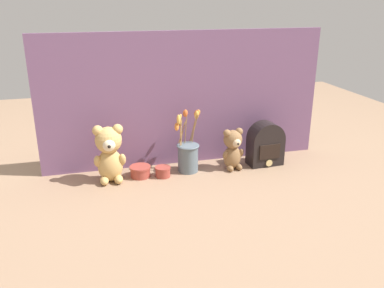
% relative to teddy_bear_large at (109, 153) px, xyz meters
% --- Properties ---
extents(ground_plane, '(4.00, 4.00, 0.00)m').
position_rel_teddy_bear_large_xyz_m(ground_plane, '(0.43, -0.01, -0.16)').
color(ground_plane, '#8E7056').
extents(backdrop_wall, '(1.54, 0.02, 0.72)m').
position_rel_teddy_bear_large_xyz_m(backdrop_wall, '(0.43, 0.16, 0.21)').
color(backdrop_wall, '#704C70').
rests_on(backdrop_wall, ground).
extents(teddy_bear_large, '(0.16, 0.15, 0.30)m').
position_rel_teddy_bear_large_xyz_m(teddy_bear_large, '(0.00, 0.00, 0.00)').
color(teddy_bear_large, tan).
rests_on(teddy_bear_large, ground).
extents(teddy_bear_medium, '(0.13, 0.12, 0.23)m').
position_rel_teddy_bear_large_xyz_m(teddy_bear_medium, '(0.65, -0.01, -0.04)').
color(teddy_bear_medium, olive).
rests_on(teddy_bear_medium, ground).
extents(flower_vase, '(0.15, 0.14, 0.33)m').
position_rel_teddy_bear_large_xyz_m(flower_vase, '(0.41, 0.03, -0.06)').
color(flower_vase, slate).
rests_on(flower_vase, ground).
extents(vintage_radio, '(0.19, 0.12, 0.24)m').
position_rel_teddy_bear_large_xyz_m(vintage_radio, '(0.84, 0.01, -0.04)').
color(vintage_radio, black).
rests_on(vintage_radio, ground).
extents(decorative_tin_tall, '(0.11, 0.11, 0.06)m').
position_rel_teddy_bear_large_xyz_m(decorative_tin_tall, '(0.15, 0.02, -0.13)').
color(decorative_tin_tall, '#993D33').
rests_on(decorative_tin_tall, ground).
extents(decorative_tin_short, '(0.08, 0.08, 0.05)m').
position_rel_teddy_bear_large_xyz_m(decorative_tin_short, '(0.26, -0.01, -0.13)').
color(decorative_tin_short, '#993D33').
rests_on(decorative_tin_short, ground).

